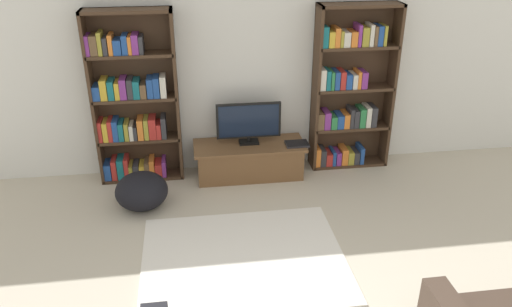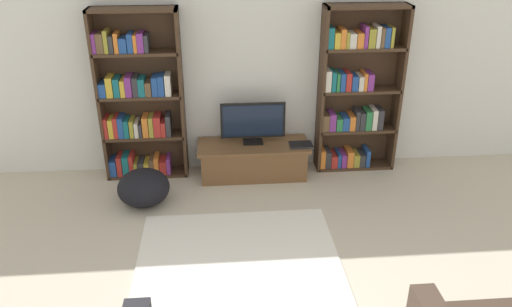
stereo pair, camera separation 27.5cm
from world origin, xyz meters
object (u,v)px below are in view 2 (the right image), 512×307
bookshelf_left (139,101)px  beanbag_ottoman (144,188)px  bookshelf_right (355,93)px  tv_stand (253,159)px  laptop (301,145)px  television (253,122)px

bookshelf_left → beanbag_ottoman: bookshelf_left is taller
bookshelf_left → bookshelf_right: same height
bookshelf_left → tv_stand: bearing=-6.6°
tv_stand → laptop: bearing=-9.0°
laptop → beanbag_ottoman: laptop is taller
bookshelf_left → beanbag_ottoman: bearing=-84.4°
bookshelf_right → laptop: bookshelf_right is taller
bookshelf_left → bookshelf_right: (2.62, 0.00, 0.03)m
laptop → beanbag_ottoman: (-1.86, -0.50, -0.23)m
bookshelf_left → tv_stand: (1.35, -0.16, -0.75)m
bookshelf_right → beanbag_ottoman: size_ratio=3.54×
bookshelf_right → television: (-1.27, -0.12, -0.30)m
laptop → beanbag_ottoman: size_ratio=0.48×
television → beanbag_ottoman: 1.51m
television → laptop: 0.65m
bookshelf_left → television: 1.38m
beanbag_ottoman → tv_stand: bearing=24.8°
television → laptop: (0.58, -0.13, -0.26)m
laptop → bookshelf_right: bearing=20.0°
television → laptop: size_ratio=2.80×
television → bookshelf_right: bearing=5.4°
bookshelf_right → bookshelf_left: bearing=-180.0°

